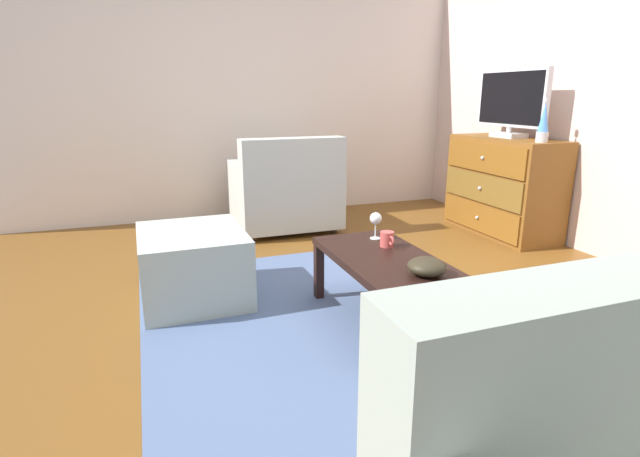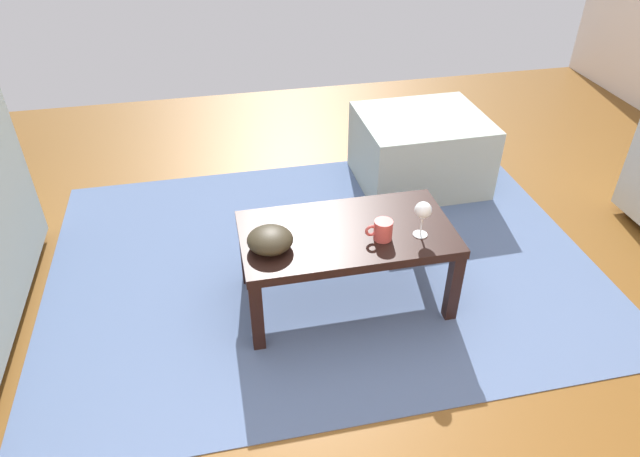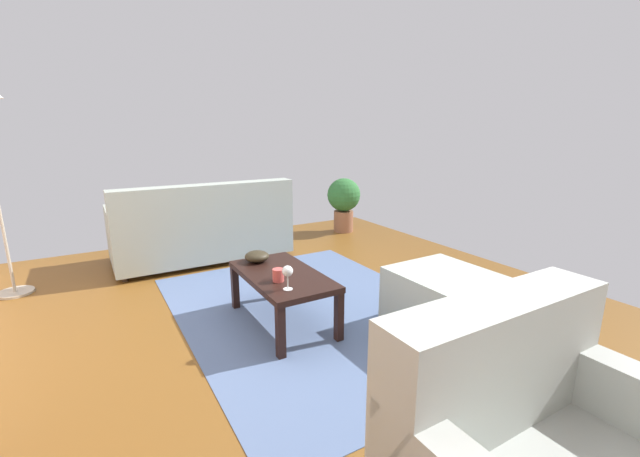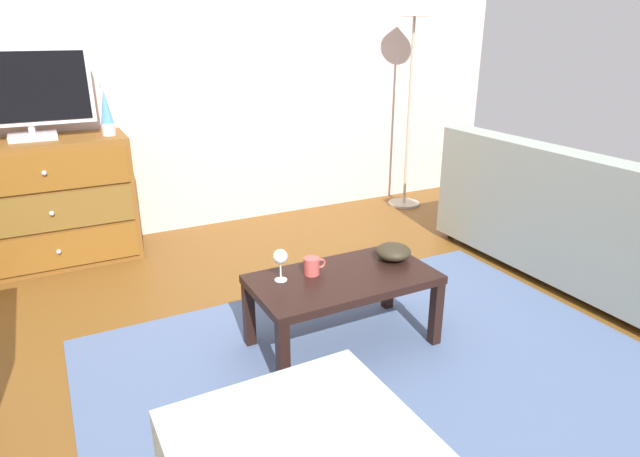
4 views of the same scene
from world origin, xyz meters
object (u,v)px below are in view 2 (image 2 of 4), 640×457
coffee_table (347,240)px  mug (382,230)px  ottoman (420,150)px  bowl_decorative (270,240)px  wine_glass (423,211)px

coffee_table → mug: mug is taller
mug → ottoman: bearing=-118.8°
bowl_decorative → ottoman: size_ratio=0.26×
bowl_decorative → coffee_table: bearing=-170.4°
wine_glass → bowl_decorative: wine_glass is taller
ottoman → wine_glass: bearing=69.0°
bowl_decorative → ottoman: 1.41m
wine_glass → bowl_decorative: 0.62m
bowl_decorative → wine_glass: bearing=176.4°
wine_glass → bowl_decorative: (0.61, -0.04, -0.07)m
mug → wine_glass: bearing=177.3°
ottoman → mug: bearing=61.2°
wine_glass → coffee_table: bearing=-18.2°
mug → bowl_decorative: (0.45, -0.03, -0.00)m
wine_glass → ottoman: wine_glass is taller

